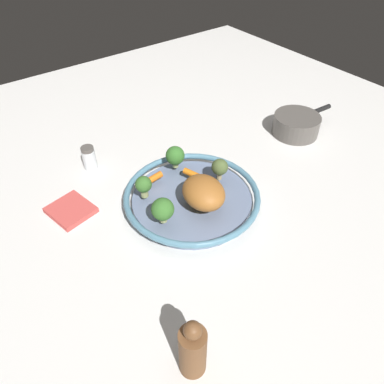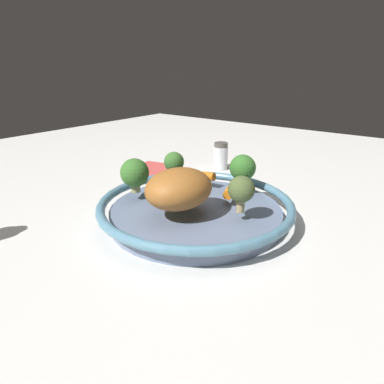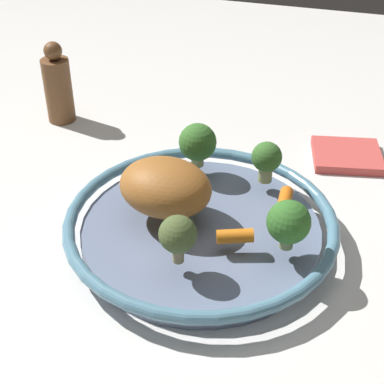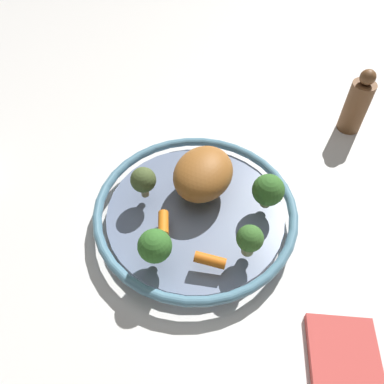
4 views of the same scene
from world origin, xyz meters
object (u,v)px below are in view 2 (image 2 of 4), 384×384
Objects in this scene: roast_chicken_piece at (181,189)px; broccoli_floret_edge at (242,189)px; baby_carrot_right at (230,191)px; dish_towel at (153,170)px; broccoli_floret_small at (135,173)px; serving_bowl at (196,209)px; salt_shaker at (221,156)px; broccoli_floret_mid at (174,163)px; broccoli_floret_large at (243,168)px; baby_carrot_left at (204,176)px.

roast_chicken_piece reaches higher than broccoli_floret_edge.
baby_carrot_right is at bearing -18.96° from roast_chicken_piece.
broccoli_floret_edge is 0.40m from dish_towel.
roast_chicken_piece is 1.87× the size of broccoli_floret_small.
serving_bowl is at bearing 144.30° from baby_carrot_right.
roast_chicken_piece is 1.66× the size of salt_shaker.
baby_carrot_right is 0.14m from broccoli_floret_mid.
broccoli_floret_small is 1.03× the size of broccoli_floret_large.
broccoli_floret_large reaches higher than broccoli_floret_mid.
broccoli_floret_small is 1.06× the size of broccoli_floret_edge.
broccoli_floret_mid is 0.20m from dish_towel.
broccoli_floret_mid is (0.10, -0.01, -0.00)m from broccoli_floret_small.
broccoli_floret_edge is (0.05, -0.09, 0.00)m from roast_chicken_piece.
broccoli_floret_large is at bearing 8.68° from baby_carrot_right.
roast_chicken_piece is 0.38m from salt_shaker.
serving_bowl is 0.31m from dish_towel.
broccoli_floret_large is at bearing -8.99° from roast_chicken_piece.
broccoli_floret_large is 0.31m from dish_towel.
broccoli_floret_large is (0.15, -0.14, -0.00)m from broccoli_floret_small.
salt_shaker is at bearing 9.28° from broccoli_floret_mid.
broccoli_floret_large is 1.07× the size of broccoli_floret_mid.
salt_shaker is at bearing -41.54° from dish_towel.
roast_chicken_piece is at bearing -159.15° from baby_carrot_left.
broccoli_floret_mid is at bearing 111.50° from broccoli_floret_large.
roast_chicken_piece reaches higher than baby_carrot_right.
broccoli_floret_small is at bearing 173.90° from broccoli_floret_mid.
serving_bowl is at bearing 165.48° from broccoli_floret_large.
roast_chicken_piece is at bearing -157.40° from salt_shaker.
baby_carrot_left is 0.79× the size of broccoli_floret_edge.
broccoli_floret_edge is (0.00, -0.09, 0.06)m from serving_bowl.
baby_carrot_right is at bearing -116.22° from baby_carrot_left.
salt_shaker is (0.21, 0.09, -0.01)m from baby_carrot_left.
serving_bowl is 8.01× the size of baby_carrot_right.
serving_bowl is at bearing -154.94° from salt_shaker.
dish_towel is at bearing 138.46° from salt_shaker.
baby_carrot_right is at bearing -171.32° from broccoli_floret_large.
broccoli_floret_small reaches higher than broccoli_floret_large.
serving_bowl is 2.90× the size of roast_chicken_piece.
broccoli_floret_mid is at bearing 58.80° from serving_bowl.
serving_bowl is 0.07m from baby_carrot_right.
broccoli_floret_large reaches higher than baby_carrot_right.
baby_carrot_left is 1.10× the size of baby_carrot_right.
broccoli_floret_small is 0.21m from broccoli_floret_large.
serving_bowl is at bearing 4.92° from roast_chicken_piece.
baby_carrot_left is 0.07m from broccoli_floret_mid.
dish_towel is at bearing 80.14° from broccoli_floret_large.
baby_carrot_right is 0.18m from broccoli_floret_small.
baby_carrot_left is 0.23m from dish_towel.
roast_chicken_piece is 0.16m from baby_carrot_left.
broccoli_floret_small is at bearing 136.95° from broccoli_floret_large.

